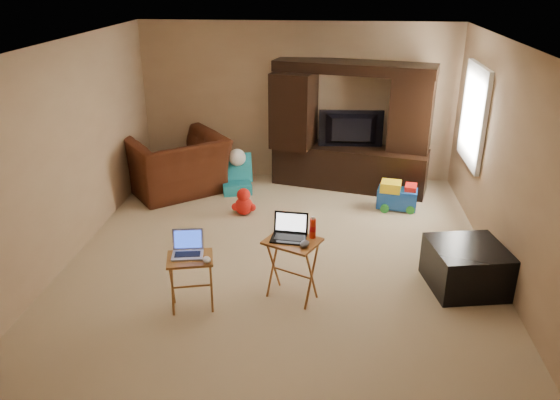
# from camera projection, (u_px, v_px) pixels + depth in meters

# --- Properties ---
(floor) EXTENTS (5.50, 5.50, 0.00)m
(floor) POSITION_uv_depth(u_px,v_px,m) (282.00, 254.00, 6.68)
(floor) COLOR beige
(floor) RESTS_ON ground
(ceiling) EXTENTS (5.50, 5.50, 0.00)m
(ceiling) POSITION_uv_depth(u_px,v_px,m) (282.00, 43.00, 5.71)
(ceiling) COLOR silver
(ceiling) RESTS_ON ground
(wall_back) EXTENTS (5.00, 0.00, 5.00)m
(wall_back) POSITION_uv_depth(u_px,v_px,m) (297.00, 102.00, 8.71)
(wall_back) COLOR tan
(wall_back) RESTS_ON ground
(wall_front) EXTENTS (5.00, 0.00, 5.00)m
(wall_front) POSITION_uv_depth(u_px,v_px,m) (245.00, 286.00, 3.67)
(wall_front) COLOR tan
(wall_front) RESTS_ON ground
(wall_left) EXTENTS (0.00, 5.50, 5.50)m
(wall_left) POSITION_uv_depth(u_px,v_px,m) (70.00, 150.00, 6.41)
(wall_left) COLOR tan
(wall_left) RESTS_ON ground
(wall_right) EXTENTS (0.00, 5.50, 5.50)m
(wall_right) POSITION_uv_depth(u_px,v_px,m) (508.00, 164.00, 5.98)
(wall_right) COLOR tan
(wall_right) RESTS_ON ground
(window_pane) EXTENTS (0.00, 1.20, 1.20)m
(window_pane) POSITION_uv_depth(u_px,v_px,m) (475.00, 115.00, 7.34)
(window_pane) COLOR white
(window_pane) RESTS_ON ground
(window_frame) EXTENTS (0.06, 1.14, 1.34)m
(window_frame) POSITION_uv_depth(u_px,v_px,m) (474.00, 115.00, 7.34)
(window_frame) COLOR white
(window_frame) RESTS_ON ground
(entertainment_center) EXTENTS (2.47, 1.16, 1.96)m
(entertainment_center) POSITION_uv_depth(u_px,v_px,m) (351.00, 127.00, 8.39)
(entertainment_center) COLOR black
(entertainment_center) RESTS_ON floor
(television) EXTENTS (1.00, 0.18, 0.57)m
(television) POSITION_uv_depth(u_px,v_px,m) (351.00, 130.00, 8.36)
(television) COLOR black
(television) RESTS_ON entertainment_center
(recliner) EXTENTS (1.82, 1.79, 0.89)m
(recliner) POSITION_uv_depth(u_px,v_px,m) (177.00, 165.00, 8.36)
(recliner) COLOR #4B2310
(recliner) RESTS_ON floor
(child_rocker) EXTENTS (0.56, 0.60, 0.58)m
(child_rocker) POSITION_uv_depth(u_px,v_px,m) (236.00, 174.00, 8.44)
(child_rocker) COLOR teal
(child_rocker) RESTS_ON floor
(plush_toy) EXTENTS (0.36, 0.30, 0.40)m
(plush_toy) POSITION_uv_depth(u_px,v_px,m) (244.00, 201.00, 7.68)
(plush_toy) COLOR red
(plush_toy) RESTS_ON floor
(push_toy) EXTENTS (0.63, 0.50, 0.42)m
(push_toy) POSITION_uv_depth(u_px,v_px,m) (397.00, 195.00, 7.86)
(push_toy) COLOR #164EB4
(push_toy) RESTS_ON floor
(ottoman) EXTENTS (0.89, 0.89, 0.49)m
(ottoman) POSITION_uv_depth(u_px,v_px,m) (466.00, 267.00, 5.90)
(ottoman) COLOR black
(ottoman) RESTS_ON floor
(tray_table_left) EXTENTS (0.52, 0.45, 0.59)m
(tray_table_left) POSITION_uv_depth(u_px,v_px,m) (192.00, 283.00, 5.51)
(tray_table_left) COLOR #AB6329
(tray_table_left) RESTS_ON floor
(tray_table_right) EXTENTS (0.65, 0.60, 0.68)m
(tray_table_right) POSITION_uv_depth(u_px,v_px,m) (292.00, 269.00, 5.67)
(tray_table_right) COLOR #9E5A26
(tray_table_right) RESTS_ON floor
(laptop_left) EXTENTS (0.34, 0.30, 0.24)m
(laptop_left) POSITION_uv_depth(u_px,v_px,m) (187.00, 245.00, 5.38)
(laptop_left) COLOR #B7B6BB
(laptop_left) RESTS_ON tray_table_left
(laptop_right) EXTENTS (0.38, 0.32, 0.24)m
(laptop_right) POSITION_uv_depth(u_px,v_px,m) (289.00, 229.00, 5.51)
(laptop_right) COLOR black
(laptop_right) RESTS_ON tray_table_right
(mouse_left) EXTENTS (0.12, 0.14, 0.05)m
(mouse_left) POSITION_uv_depth(u_px,v_px,m) (207.00, 260.00, 5.30)
(mouse_left) COLOR silver
(mouse_left) RESTS_ON tray_table_left
(mouse_right) EXTENTS (0.12, 0.16, 0.06)m
(mouse_right) POSITION_uv_depth(u_px,v_px,m) (305.00, 244.00, 5.41)
(mouse_right) COLOR #403F45
(mouse_right) RESTS_ON tray_table_right
(water_bottle) EXTENTS (0.07, 0.07, 0.21)m
(water_bottle) POSITION_uv_depth(u_px,v_px,m) (313.00, 228.00, 5.55)
(water_bottle) COLOR red
(water_bottle) RESTS_ON tray_table_right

